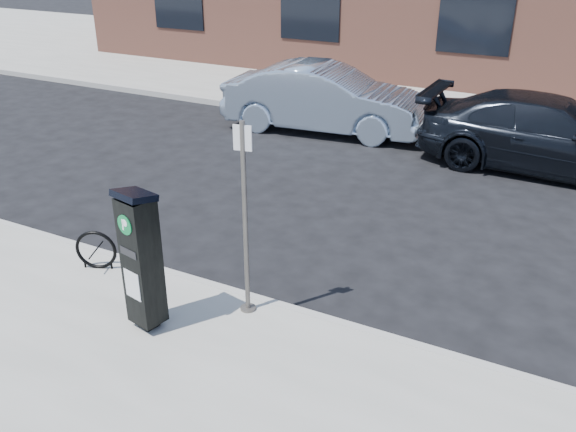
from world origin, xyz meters
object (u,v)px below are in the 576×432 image
Objects in this scene: bike_rack at (96,250)px; sign_pole at (245,222)px; car_silver at (325,98)px; parking_kiosk at (141,259)px; car_dark at (549,135)px.

sign_pole is at bearing -20.24° from bike_rack.
sign_pole reaches higher than car_silver.
bike_rack is 7.69m from car_silver.
car_silver is at bearing 96.22° from sign_pole.
car_silver is at bearing 112.42° from parking_kiosk.
parking_kiosk is at bearing -146.99° from sign_pole.
car_silver is (-0.09, 7.69, 0.35)m from bike_rack.
sign_pole is 0.51× the size of car_silver.
bike_rack is (-2.36, -0.10, -0.91)m from sign_pole.
bike_rack is 8.85m from car_dark.
car_silver is at bearing 68.01° from bike_rack.
sign_pole is 4.17× the size of bike_rack.
sign_pole is at bearing 161.33° from car_dark.
parking_kiosk is 1.79m from bike_rack.
sign_pole is 7.99m from car_silver.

